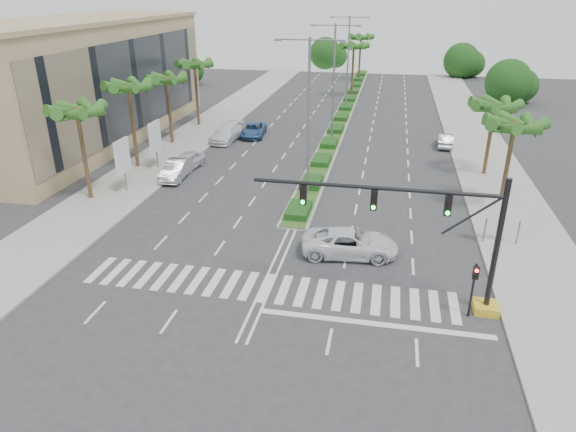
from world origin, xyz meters
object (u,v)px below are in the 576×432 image
car_crossing (350,243)px  car_right (445,140)px  car_parked_a (187,161)px  car_parked_d (226,133)px  car_parked_b (176,170)px  car_parked_c (253,130)px

car_crossing → car_right: bearing=-22.2°
car_parked_a → car_crossing: (15.95, -13.59, 0.05)m
car_parked_d → car_crossing: (15.34, -23.46, -0.01)m
car_crossing → car_right: size_ratio=1.40×
car_parked_b → car_parked_a: bearing=86.8°
car_right → car_parked_c: bearing=3.4°
car_parked_b → car_crossing: (15.95, -11.12, 0.03)m
car_right → car_crossing: bearing=77.0°
car_parked_b → car_parked_d: bearing=84.0°
car_parked_b → car_parked_c: (3.01, 14.68, -0.08)m
car_parked_c → car_crossing: 28.86m
car_parked_a → car_parked_c: 12.57m
car_parked_d → car_right: size_ratio=1.35×
car_parked_a → car_parked_c: bearing=82.9°
car_parked_b → car_right: (23.60, 14.63, -0.10)m
car_parked_a → car_crossing: bearing=-33.7°
car_parked_b → car_parked_d: (0.61, 12.34, 0.04)m
car_parked_b → car_right: bearing=28.6°
car_parked_c → car_right: size_ratio=1.22×
car_parked_a → car_parked_b: (0.00, -2.47, 0.02)m
car_parked_d → car_right: car_parked_d is taller
car_parked_d → car_parked_b: bearing=-87.8°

